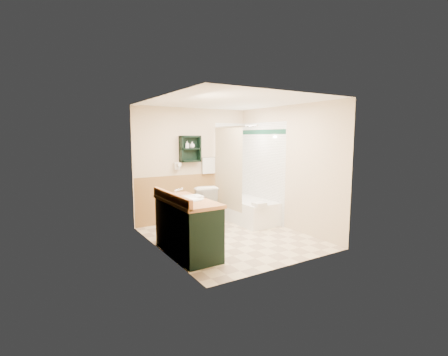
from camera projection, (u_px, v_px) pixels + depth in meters
floor at (230, 238)px, 5.83m from camera, size 3.00×3.00×0.00m
back_wall at (192, 165)px, 6.96m from camera, size 2.60×0.04×2.40m
left_wall at (159, 176)px, 4.99m from camera, size 0.04×3.00×2.40m
right_wall at (287, 168)px, 6.36m from camera, size 0.04×3.00×2.40m
ceiling at (231, 100)px, 5.52m from camera, size 2.60×3.00×0.04m
wainscot_left at (162, 220)px, 5.10m from camera, size 2.98×2.98×1.00m
wainscot_back at (193, 197)px, 7.02m from camera, size 2.58×2.58×1.00m
mirror_frame at (175, 159)px, 4.51m from camera, size 1.30×1.30×1.00m
mirror_glass at (176, 159)px, 4.52m from camera, size 1.20×1.20×0.90m
tile_right at (262, 172)px, 6.99m from camera, size 1.50×1.50×2.10m
tile_back at (233, 169)px, 7.47m from camera, size 0.95×0.95×2.10m
tile_accent at (262, 132)px, 6.88m from camera, size 1.50×1.50×0.10m
wall_shelf at (190, 149)px, 6.77m from camera, size 0.45×0.15×0.55m
hair_dryer at (177, 166)px, 6.68m from camera, size 0.10×0.24×0.18m
towel_bar at (208, 158)px, 7.06m from camera, size 0.40×0.06×0.40m
curtain_rod at (233, 127)px, 6.48m from camera, size 0.03×1.60×0.03m
shower_curtain at (228, 168)px, 6.74m from camera, size 1.05×1.05×1.70m
vanity at (187, 227)px, 4.99m from camera, size 0.59×1.35×0.86m
bathtub at (246, 210)px, 6.98m from camera, size 0.71×1.50×0.47m
toilet at (201, 204)px, 6.75m from camera, size 0.59×0.89×0.81m
counter_towel at (192, 197)px, 5.00m from camera, size 0.30×0.24×0.04m
vanity_book at (172, 191)px, 4.99m from camera, size 0.19×0.03×0.25m
tub_towel at (259, 204)px, 6.25m from camera, size 0.24×0.20×0.07m
soap_bottle_a at (187, 146)px, 6.72m from camera, size 0.09×0.16×0.07m
soap_bottle_b at (192, 146)px, 6.78m from camera, size 0.13×0.15×0.10m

